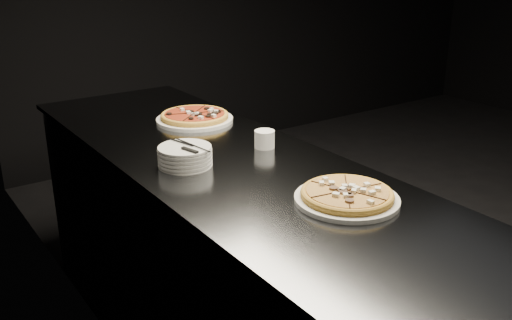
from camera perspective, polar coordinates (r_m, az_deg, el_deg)
wall_left at (r=1.85m, az=-13.01°, el=11.80°), size 0.02×5.00×2.80m
counter at (r=2.33m, az=-2.61°, el=-10.56°), size 0.74×2.44×0.92m
pizza_mushroom at (r=1.79m, az=9.08°, el=-3.53°), size 0.34×0.34×0.04m
pizza_tomato at (r=2.61m, az=-6.16°, el=4.32°), size 0.40×0.40×0.04m
plate_stack at (r=2.07m, az=-7.11°, el=0.40°), size 0.19×0.19×0.07m
cutlery at (r=2.05m, az=-6.77°, el=1.34°), size 0.06×0.21×0.01m
ramekin at (r=2.24m, az=0.86°, el=2.15°), size 0.08×0.08×0.07m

